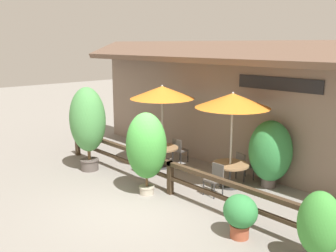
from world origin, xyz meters
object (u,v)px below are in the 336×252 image
dining_table_near (162,151)px  chair_near_streetside (145,158)px  patio_umbrella_middle (233,101)px  patio_umbrella_near (162,92)px  chair_middle_wallside (244,165)px  chair_near_wallside (179,149)px  potted_plant_tall_tropical (270,152)px  chair_middle_streetside (215,178)px  potted_plant_corner_fern (88,122)px  potted_plant_small_flowering (240,214)px  dining_table_middle (230,168)px  potted_plant_broad_leaf (319,227)px  potted_plant_entrance_palm (146,147)px

dining_table_near → chair_near_streetside: 0.77m
chair_near_streetside → patio_umbrella_middle: 3.57m
patio_umbrella_near → chair_middle_wallside: 3.49m
chair_near_wallside → potted_plant_tall_tropical: size_ratio=0.44×
patio_umbrella_middle → chair_middle_streetside: (0.07, -0.77, -2.08)m
dining_table_near → chair_near_wallside: size_ratio=1.25×
chair_near_wallside → chair_middle_streetside: size_ratio=1.00×
dining_table_near → potted_plant_corner_fern: (-1.44, -1.98, 1.08)m
potted_plant_tall_tropical → chair_near_streetside: bearing=-152.0°
chair_near_wallside → potted_plant_small_flowering: size_ratio=0.89×
dining_table_near → dining_table_middle: same height
dining_table_near → patio_umbrella_middle: bearing=5.3°
chair_middle_streetside → chair_middle_wallside: bearing=94.5°
dining_table_near → dining_table_middle: 2.70m
patio_umbrella_middle → potted_plant_small_flowering: patio_umbrella_middle is taller
chair_middle_streetside → potted_plant_broad_leaf: potted_plant_broad_leaf is taller
patio_umbrella_middle → potted_plant_tall_tropical: 1.88m
potted_plant_corner_fern → potted_plant_tall_tropical: potted_plant_corner_fern is taller
chair_near_streetside → potted_plant_entrance_palm: 2.05m
dining_table_near → patio_umbrella_middle: (2.69, 0.25, 2.00)m
dining_table_near → patio_umbrella_middle: size_ratio=0.39×
chair_middle_wallside → potted_plant_entrance_palm: potted_plant_entrance_palm is taller
potted_plant_broad_leaf → patio_umbrella_near: bearing=164.0°
chair_near_wallside → potted_plant_broad_leaf: 6.83m
potted_plant_small_flowering → potted_plant_entrance_palm: size_ratio=0.42×
potted_plant_entrance_palm → potted_plant_corner_fern: size_ratio=0.84×
chair_middle_streetside → potted_plant_small_flowering: (1.92, -1.43, 0.06)m
potted_plant_small_flowering → dining_table_middle: bearing=132.2°
chair_near_wallside → chair_middle_wallside: same height
potted_plant_entrance_palm → potted_plant_tall_tropical: potted_plant_entrance_palm is taller
patio_umbrella_near → potted_plant_corner_fern: patio_umbrella_near is taller
patio_umbrella_middle → potted_plant_tall_tropical: size_ratio=1.41×
dining_table_middle → potted_plant_entrance_palm: 2.60m
dining_table_middle → potted_plant_small_flowering: (1.99, -2.20, -0.02)m
chair_near_wallside → potted_plant_broad_leaf: bearing=153.9°
potted_plant_small_flowering → dining_table_near: bearing=157.4°
chair_near_streetside → chair_middle_wallside: (2.64, 1.78, 0.00)m
potted_plant_entrance_palm → potted_plant_tall_tropical: (2.02, 2.98, -0.30)m
chair_middle_wallside → potted_plant_broad_leaf: size_ratio=0.57×
patio_umbrella_middle → potted_plant_small_flowering: size_ratio=2.88×
chair_middle_streetside → chair_middle_wallside: 1.54m
patio_umbrella_near → chair_middle_streetside: bearing=-10.6°
patio_umbrella_near → patio_umbrella_middle: same height
potted_plant_corner_fern → chair_near_wallside: bearing=61.7°
chair_middle_wallside → potted_plant_tall_tropical: bearing=-161.0°
patio_umbrella_near → chair_middle_streetside: (2.76, -0.52, -2.08)m
potted_plant_small_flowering → potted_plant_corner_fern: bearing=-179.7°
chair_near_streetside → potted_plant_corner_fern: bearing=-134.1°
patio_umbrella_middle → chair_middle_streetside: bearing=-84.7°
chair_near_streetside → potted_plant_tall_tropical: potted_plant_tall_tropical is taller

